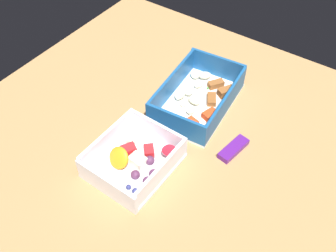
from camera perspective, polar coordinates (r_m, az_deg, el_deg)
name	(u,v)px	position (r cm, az deg, el deg)	size (l,w,h in cm)	color
table_surface	(162,139)	(75.98, -0.86, -1.96)	(80.00, 80.00, 2.00)	#9E7547
pasta_container	(198,98)	(80.42, 4.63, 4.32)	(21.92, 15.02, 5.87)	white
fruit_bowl	(135,160)	(69.58, -5.01, -5.12)	(15.88, 13.60, 4.98)	white
candy_bar	(233,149)	(73.38, 9.88, -3.41)	(7.00, 2.40, 1.20)	#51197A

